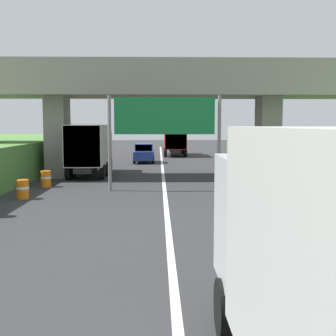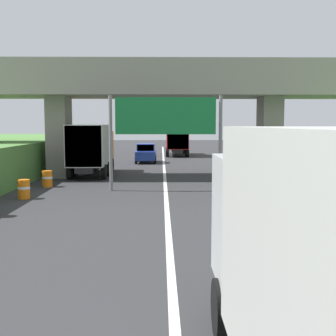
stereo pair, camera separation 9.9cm
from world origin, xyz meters
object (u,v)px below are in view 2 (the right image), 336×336
(car_blue, at_px, (146,153))
(construction_barrel_5, at_px, (47,179))
(truck_orange, at_px, (92,147))
(construction_barrel_4, at_px, (24,189))
(overhead_highway_sign, at_px, (166,121))
(truck_red, at_px, (177,138))

(car_blue, distance_m, construction_barrel_5, 16.28)
(construction_barrel_5, bearing_deg, truck_orange, 73.38)
(truck_orange, distance_m, car_blue, 10.56)
(truck_orange, bearing_deg, construction_barrel_4, -100.35)
(car_blue, height_order, construction_barrel_4, car_blue)
(overhead_highway_sign, height_order, construction_barrel_4, overhead_highway_sign)
(overhead_highway_sign, relative_size, car_blue, 1.43)
(overhead_highway_sign, bearing_deg, construction_barrel_4, -159.87)
(truck_red, bearing_deg, overhead_highway_sign, -93.29)
(overhead_highway_sign, relative_size, construction_barrel_4, 6.53)
(truck_orange, bearing_deg, overhead_highway_sign, -55.05)
(construction_barrel_4, xyz_separation_m, construction_barrel_5, (0.08, 3.95, 0.00))
(truck_red, distance_m, car_blue, 9.64)
(car_blue, height_order, construction_barrel_5, car_blue)
(construction_barrel_4, bearing_deg, construction_barrel_5, 88.84)
(construction_barrel_4, bearing_deg, truck_orange, 79.65)
(truck_orange, height_order, car_blue, truck_orange)
(overhead_highway_sign, xyz_separation_m, car_blue, (-1.62, 17.02, -2.76))
(truck_red, relative_size, construction_barrel_4, 8.11)
(truck_orange, distance_m, construction_barrel_5, 5.96)
(car_blue, bearing_deg, truck_red, 70.99)
(overhead_highway_sign, height_order, construction_barrel_5, overhead_highway_sign)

